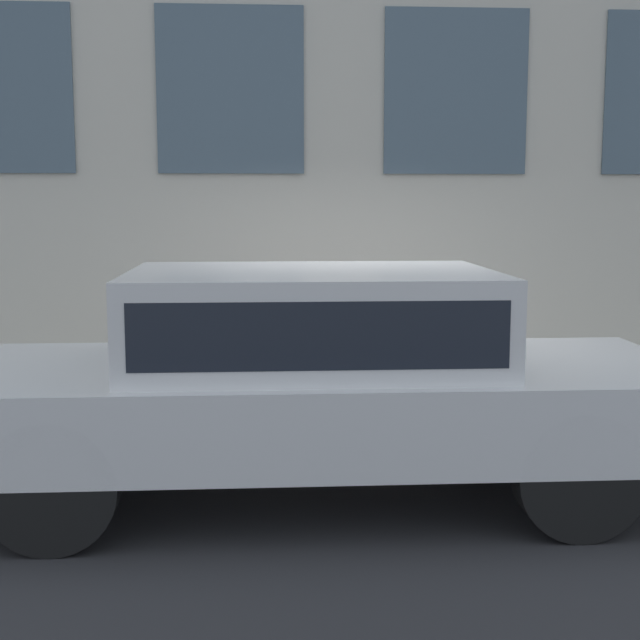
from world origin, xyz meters
The scene contains 5 objects.
ground_plane centered at (0.00, 0.00, 0.00)m, with size 80.00×80.00×0.00m, color #2D2D30.
sidewalk centered at (1.27, 0.00, 0.07)m, with size 2.54×60.00×0.15m.
fire_hydrant centered at (0.69, 0.08, 0.55)m, with size 0.30×0.42×0.78m.
person centered at (0.99, 0.67, 0.84)m, with size 0.28×0.18×1.14m.
parked_car_white_near centered at (-1.37, 0.58, 0.91)m, with size 1.96×5.12×1.60m.
Camera 1 is at (-7.37, 0.92, 2.08)m, focal length 50.00 mm.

